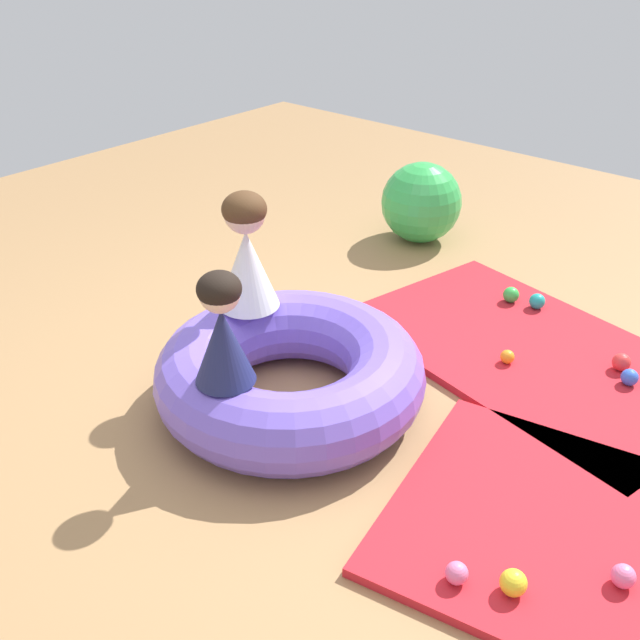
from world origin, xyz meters
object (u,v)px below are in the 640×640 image
at_px(child_in_white, 247,252).
at_px(play_ball_red, 621,362).
at_px(child_in_navy, 222,330).
at_px(play_ball_yellow, 513,583).
at_px(play_ball_blue, 630,377).
at_px(inflatable_cushion, 290,373).
at_px(play_ball_pink_second, 457,573).
at_px(play_ball_pink, 623,576).
at_px(play_ball_green, 511,295).
at_px(play_ball_teal, 537,301).
at_px(exercise_ball_large, 421,203).
at_px(play_ball_orange, 507,357).

xyz_separation_m(child_in_white, play_ball_red, (1.39, 1.07, -0.52)).
bearing_deg(child_in_navy, play_ball_yellow, 112.94).
bearing_deg(play_ball_blue, inflatable_cushion, -135.36).
relative_size(inflatable_cushion, play_ball_blue, 15.18).
relative_size(play_ball_red, play_ball_pink_second, 1.11).
height_order(inflatable_cushion, play_ball_red, inflatable_cushion).
height_order(child_in_white, play_ball_pink, child_in_white).
bearing_deg(play_ball_pink, play_ball_pink_second, -140.54).
bearing_deg(play_ball_red, child_in_white, -142.35).
bearing_deg(play_ball_green, play_ball_teal, 10.91).
bearing_deg(child_in_white, play_ball_green, -61.76).
bearing_deg(exercise_ball_large, play_ball_orange, -40.26).
xyz_separation_m(play_ball_yellow, play_ball_red, (-0.24, 1.50, -0.00)).
xyz_separation_m(child_in_white, exercise_ball_large, (-0.25, 1.79, -0.35)).
distance_m(play_ball_red, play_ball_green, 0.77).
xyz_separation_m(play_ball_green, play_ball_pink_second, (0.80, -1.85, -0.01)).
xyz_separation_m(play_ball_pink, exercise_ball_large, (-2.13, 1.95, 0.18)).
xyz_separation_m(inflatable_cushion, exercise_ball_large, (-0.60, 1.90, 0.09)).
xyz_separation_m(child_in_white, play_ball_pink, (1.88, -0.17, -0.53)).
height_order(child_in_white, exercise_ball_large, child_in_white).
xyz_separation_m(play_ball_red, play_ball_green, (-0.72, 0.27, 0.00)).
height_order(child_in_white, child_in_navy, child_in_white).
relative_size(child_in_white, play_ball_red, 6.44).
distance_m(play_ball_pink, play_ball_green, 1.93).
distance_m(play_ball_pink, play_ball_orange, 1.32).
bearing_deg(child_in_navy, inflatable_cushion, -158.45).
bearing_deg(play_ball_pink, play_ball_green, 128.89).
xyz_separation_m(child_in_navy, play_ball_blue, (1.09, 1.47, -0.49)).
bearing_deg(inflatable_cushion, play_ball_red, 49.01).
relative_size(play_ball_green, play_ball_pink_second, 1.13).
relative_size(play_ball_red, play_ball_teal, 1.00).
distance_m(inflatable_cushion, play_ball_pink_second, 1.18).
xyz_separation_m(inflatable_cushion, play_ball_green, (0.31, 1.45, -0.09)).
height_order(child_in_navy, play_ball_orange, child_in_navy).
xyz_separation_m(inflatable_cushion, play_ball_blue, (1.10, 1.09, -0.09)).
height_order(play_ball_pink, play_ball_red, play_ball_red).
relative_size(play_ball_pink, play_ball_orange, 1.18).
height_order(inflatable_cushion, play_ball_teal, inflatable_cushion).
relative_size(child_in_navy, play_ball_yellow, 5.25).
bearing_deg(play_ball_blue, child_in_white, -146.26).
distance_m(inflatable_cushion, play_ball_yellow, 1.31).
bearing_deg(play_ball_teal, inflatable_cushion, -106.98).
height_order(play_ball_red, exercise_ball_large, exercise_ball_large).
xyz_separation_m(inflatable_cushion, play_ball_yellow, (1.27, -0.31, -0.08)).
xyz_separation_m(play_ball_red, play_ball_blue, (0.08, -0.09, -0.00)).
relative_size(play_ball_green, exercise_ball_large, 0.17).
height_order(inflatable_cushion, child_in_white, child_in_white).
height_order(child_in_navy, play_ball_blue, child_in_navy).
distance_m(play_ball_pink, play_ball_blue, 1.22).
bearing_deg(play_ball_pink_second, play_ball_yellow, 26.73).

